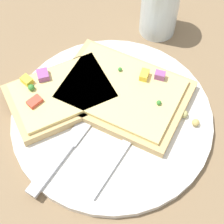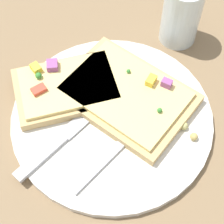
{
  "view_description": "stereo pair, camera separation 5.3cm",
  "coord_description": "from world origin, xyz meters",
  "px_view_note": "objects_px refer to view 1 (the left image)",
  "views": [
    {
      "loc": [
        -0.11,
        -0.25,
        0.47
      ],
      "look_at": [
        0.0,
        0.0,
        0.02
      ],
      "focal_mm": 60.0,
      "sensor_mm": 36.0,
      "label": 1
    },
    {
      "loc": [
        -0.06,
        -0.27,
        0.47
      ],
      "look_at": [
        0.0,
        0.0,
        0.02
      ],
      "focal_mm": 60.0,
      "sensor_mm": 36.0,
      "label": 2
    }
  ],
  "objects_px": {
    "fork": "(135,130)",
    "plate": "(112,118)",
    "drinking_glass": "(160,6)",
    "knife": "(73,139)",
    "pizza_slice_main": "(122,93)",
    "pizza_slice_corner": "(62,94)"
  },
  "relations": [
    {
      "from": "pizza_slice_main",
      "to": "drinking_glass",
      "type": "distance_m",
      "value": 0.16
    },
    {
      "from": "pizza_slice_main",
      "to": "pizza_slice_corner",
      "type": "bearing_deg",
      "value": -151.18
    },
    {
      "from": "drinking_glass",
      "to": "knife",
      "type": "bearing_deg",
      "value": -144.23
    },
    {
      "from": "plate",
      "to": "drinking_glass",
      "type": "height_order",
      "value": "drinking_glass"
    },
    {
      "from": "plate",
      "to": "pizza_slice_corner",
      "type": "bearing_deg",
      "value": 133.56
    },
    {
      "from": "plate",
      "to": "drinking_glass",
      "type": "distance_m",
      "value": 0.2
    },
    {
      "from": "pizza_slice_main",
      "to": "knife",
      "type": "bearing_deg",
      "value": -106.34
    },
    {
      "from": "pizza_slice_main",
      "to": "pizza_slice_corner",
      "type": "height_order",
      "value": "pizza_slice_main"
    },
    {
      "from": "knife",
      "to": "pizza_slice_main",
      "type": "height_order",
      "value": "pizza_slice_main"
    },
    {
      "from": "plate",
      "to": "fork",
      "type": "distance_m",
      "value": 0.04
    },
    {
      "from": "fork",
      "to": "pizza_slice_main",
      "type": "relative_size",
      "value": 0.78
    },
    {
      "from": "fork",
      "to": "plate",
      "type": "bearing_deg",
      "value": 82.55
    },
    {
      "from": "pizza_slice_main",
      "to": "pizza_slice_corner",
      "type": "distance_m",
      "value": 0.09
    },
    {
      "from": "plate",
      "to": "pizza_slice_corner",
      "type": "xyz_separation_m",
      "value": [
        -0.05,
        0.06,
        0.02
      ]
    },
    {
      "from": "plate",
      "to": "drinking_glass",
      "type": "bearing_deg",
      "value": 43.53
    },
    {
      "from": "plate",
      "to": "fork",
      "type": "height_order",
      "value": "fork"
    },
    {
      "from": "pizza_slice_corner",
      "to": "drinking_glass",
      "type": "height_order",
      "value": "drinking_glass"
    },
    {
      "from": "fork",
      "to": "knife",
      "type": "xyz_separation_m",
      "value": [
        -0.08,
        0.02,
        0.0
      ]
    },
    {
      "from": "plate",
      "to": "drinking_glass",
      "type": "xyz_separation_m",
      "value": [
        0.14,
        0.14,
        0.05
      ]
    },
    {
      "from": "pizza_slice_corner",
      "to": "plate",
      "type": "bearing_deg",
      "value": -49.33
    },
    {
      "from": "plate",
      "to": "knife",
      "type": "relative_size",
      "value": 1.5
    },
    {
      "from": "knife",
      "to": "pizza_slice_corner",
      "type": "bearing_deg",
      "value": 46.96
    }
  ]
}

